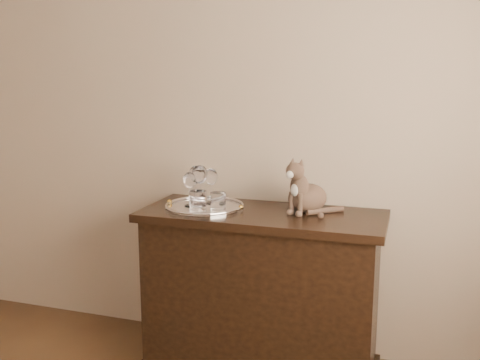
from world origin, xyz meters
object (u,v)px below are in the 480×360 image
Objects in this scene: sideboard at (262,293)px; tray at (205,207)px; wine_glass_b at (211,186)px; cat at (308,184)px; wine_glass_a at (196,185)px; tumbler_a at (218,201)px; wine_glass_d at (200,185)px; wine_glass_c at (190,189)px; tumbler_b at (198,200)px.

tray reaches higher than sideboard.
cat is (0.50, 0.01, 0.04)m from wine_glass_b.
wine_glass_a is 0.18m from tumbler_a.
wine_glass_d is at bearing -9.96° from wine_glass_a.
cat reaches higher than wine_glass_b.
wine_glass_c is at bearing -145.86° from cat.
wine_glass_c is at bearing 169.35° from tumbler_a.
wine_glass_a is 0.97× the size of wine_glass_d.
wine_glass_d reaches higher than tumbler_b.
sideboard is 6.01× the size of wine_glass_a.
cat is at bearing 9.86° from tray.
wine_glass_d is 0.13m from tumbler_b.
tumbler_a is at bearing -32.18° from wine_glass_d.
wine_glass_b is 1.05× the size of wine_glass_c.
sideboard is 0.58m from tumbler_b.
sideboard is 0.64m from wine_glass_d.
sideboard is at bearing -13.16° from wine_glass_b.
tumbler_a is (0.13, -0.08, -0.06)m from wine_glass_d.
tray is 0.13m from wine_glass_a.
tumbler_a is at bearing 16.09° from tumbler_b.
wine_glass_d is 0.16m from tumbler_a.
tumbler_b is (-0.01, -0.07, 0.05)m from tray.
tray is 0.12m from wine_glass_c.
wine_glass_a is (-0.37, 0.03, 0.53)m from sideboard.
sideboard is 5.82× the size of wine_glass_d.
wine_glass_d is 0.55m from cat.
cat reaches higher than tray.
tumbler_b is at bearing -73.45° from wine_glass_d.
tumbler_b is (0.03, -0.11, -0.06)m from wine_glass_d.
wine_glass_d reaches higher than wine_glass_c.
wine_glass_c reaches higher than tumbler_a.
wine_glass_a is 0.06m from wine_glass_c.
wine_glass_d reaches higher than wine_glass_b.
wine_glass_a is 1.15× the size of wine_glass_c.
cat reaches higher than wine_glass_d.
wine_glass_d is (-0.04, 0.04, 0.11)m from tray.
wine_glass_b is at bearing -154.34° from cat.
wine_glass_a is at bearing 147.52° from tray.
wine_glass_d is (0.03, -0.00, 0.00)m from wine_glass_a.
wine_glass_b reaches higher than sideboard.
tumbler_b reaches higher than tray.
sideboard is at bearing 1.30° from tray.
cat is at bearing 21.52° from sideboard.
tray is 0.12m from wine_glass_b.
tray is at bearing -178.70° from sideboard.
wine_glass_c reaches higher than tray.
tumbler_b reaches higher than sideboard.
wine_glass_c is 0.85× the size of wine_glass_d.
sideboard is at bearing 3.12° from wine_glass_c.
wine_glass_d is (-0.34, 0.03, 0.54)m from sideboard.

